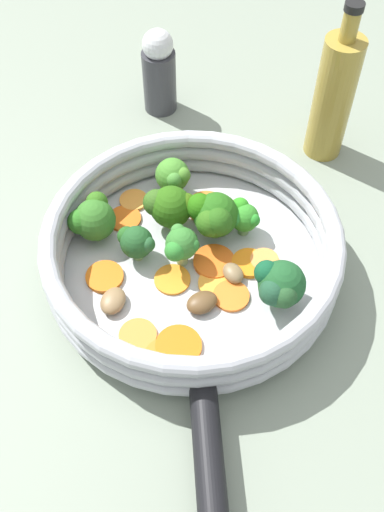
# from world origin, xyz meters

# --- Properties ---
(ground_plane) EXTENTS (4.00, 4.00, 0.00)m
(ground_plane) POSITION_xyz_m (0.00, 0.00, 0.00)
(ground_plane) COLOR gray
(skillet) EXTENTS (0.28, 0.28, 0.01)m
(skillet) POSITION_xyz_m (0.00, 0.00, 0.01)
(skillet) COLOR #B2B5B7
(skillet) RESTS_ON ground_plane
(skillet_rim_wall) EXTENTS (0.30, 0.30, 0.06)m
(skillet_rim_wall) POSITION_xyz_m (0.00, 0.00, 0.04)
(skillet_rim_wall) COLOR #ACAEB6
(skillet_rim_wall) RESTS_ON skillet
(skillet_handle) EXTENTS (0.20, 0.11, 0.02)m
(skillet_handle) POSITION_xyz_m (-0.22, -0.10, 0.03)
(skillet_handle) COLOR black
(skillet_handle) RESTS_ON skillet
(skillet_rivet_left) EXTENTS (0.01, 0.01, 0.01)m
(skillet_rivet_left) POSITION_xyz_m (-0.13, -0.02, 0.02)
(skillet_rivet_left) COLOR #ADB3B9
(skillet_rivet_left) RESTS_ON skillet
(skillet_rivet_right) EXTENTS (0.01, 0.01, 0.01)m
(skillet_rivet_right) POSITION_xyz_m (-0.10, -0.09, 0.02)
(skillet_rivet_right) COLOR #B2B0BA
(skillet_rivet_right) RESTS_ON skillet
(carrot_slice_0) EXTENTS (0.04, 0.04, 0.01)m
(carrot_slice_0) POSITION_xyz_m (0.03, -0.07, 0.02)
(carrot_slice_0) COLOR #F88C41
(carrot_slice_0) RESTS_ON skillet
(carrot_slice_1) EXTENTS (0.04, 0.04, 0.00)m
(carrot_slice_1) POSITION_xyz_m (-0.02, -0.05, 0.01)
(carrot_slice_1) COLOR orange
(carrot_slice_1) RESTS_ON skillet
(carrot_slice_2) EXTENTS (0.05, 0.05, 0.01)m
(carrot_slice_2) POSITION_xyz_m (0.02, -0.05, 0.02)
(carrot_slice_2) COLOR orange
(carrot_slice_2) RESTS_ON skillet
(carrot_slice_3) EXTENTS (0.04, 0.04, 0.00)m
(carrot_slice_3) POSITION_xyz_m (0.06, 0.09, 0.01)
(carrot_slice_3) COLOR #F69539
(carrot_slice_3) RESTS_ON skillet
(carrot_slice_4) EXTENTS (0.06, 0.06, 0.00)m
(carrot_slice_4) POSITION_xyz_m (-0.11, -0.02, 0.02)
(carrot_slice_4) COLOR orange
(carrot_slice_4) RESTS_ON skillet
(carrot_slice_5) EXTENTS (0.05, 0.05, 0.00)m
(carrot_slice_5) POSITION_xyz_m (0.01, -0.02, 0.02)
(carrot_slice_5) COLOR orange
(carrot_slice_5) RESTS_ON skillet
(carrot_slice_6) EXTENTS (0.04, 0.04, 0.00)m
(carrot_slice_6) POSITION_xyz_m (-0.05, 0.08, 0.02)
(carrot_slice_6) COLOR #D76213
(carrot_slice_6) RESTS_ON skillet
(carrot_slice_7) EXTENTS (0.04, 0.04, 0.00)m
(carrot_slice_7) POSITION_xyz_m (-0.03, 0.01, 0.01)
(carrot_slice_7) COLOR orange
(carrot_slice_7) RESTS_ON skillet
(carrot_slice_8) EXTENTS (0.06, 0.06, 0.00)m
(carrot_slice_8) POSITION_xyz_m (-0.09, -0.02, 0.02)
(carrot_slice_8) COLOR orange
(carrot_slice_8) RESTS_ON skillet
(carrot_slice_9) EXTENTS (0.05, 0.05, 0.00)m
(carrot_slice_9) POSITION_xyz_m (0.03, 0.09, 0.01)
(carrot_slice_9) COLOR orange
(carrot_slice_9) RESTS_ON skillet
(carrot_slice_10) EXTENTS (0.05, 0.05, 0.01)m
(carrot_slice_10) POSITION_xyz_m (0.08, 0.01, 0.02)
(carrot_slice_10) COLOR orange
(carrot_slice_10) RESTS_ON skillet
(carrot_slice_11) EXTENTS (0.05, 0.05, 0.00)m
(carrot_slice_11) POSITION_xyz_m (-0.01, -0.03, 0.01)
(carrot_slice_11) COLOR orange
(carrot_slice_11) RESTS_ON skillet
(carrot_slice_12) EXTENTS (0.03, 0.03, 0.00)m
(carrot_slice_12) POSITION_xyz_m (0.08, -0.00, 0.01)
(carrot_slice_12) COLOR orange
(carrot_slice_12) RESTS_ON skillet
(carrot_slice_13) EXTENTS (0.04, 0.04, 0.00)m
(carrot_slice_13) POSITION_xyz_m (-0.10, 0.02, 0.01)
(carrot_slice_13) COLOR orange
(carrot_slice_13) RESTS_ON skillet
(broccoli_floret_0) EXTENTS (0.04, 0.04, 0.05)m
(broccoli_floret_0) POSITION_xyz_m (-0.00, 0.01, 0.04)
(broccoli_floret_0) COLOR #8DAD6E
(broccoli_floret_0) RESTS_ON skillet
(broccoli_floret_1) EXTENTS (0.03, 0.03, 0.04)m
(broccoli_floret_1) POSITION_xyz_m (0.06, -0.03, 0.04)
(broccoli_floret_1) COLOR #62884C
(broccoli_floret_1) RESTS_ON skillet
(broccoli_floret_2) EXTENTS (0.04, 0.06, 0.05)m
(broccoli_floret_2) POSITION_xyz_m (0.04, 0.04, 0.04)
(broccoli_floret_2) COLOR #729E5F
(broccoli_floret_2) RESTS_ON skillet
(broccoli_floret_3) EXTENTS (0.05, 0.05, 0.05)m
(broccoli_floret_3) POSITION_xyz_m (0.04, -0.01, 0.05)
(broccoli_floret_3) COLOR #688B53
(broccoli_floret_3) RESTS_ON skillet
(broccoli_floret_4) EXTENTS (0.03, 0.04, 0.04)m
(broccoli_floret_4) POSITION_xyz_m (-0.01, 0.06, 0.04)
(broccoli_floret_4) COLOR #7B9F5B
(broccoli_floret_4) RESTS_ON skillet
(broccoli_floret_5) EXTENTS (0.04, 0.04, 0.05)m
(broccoli_floret_5) POSITION_xyz_m (0.08, 0.05, 0.04)
(broccoli_floret_5) COLOR #6B874B
(broccoli_floret_5) RESTS_ON skillet
(broccoli_floret_6) EXTENTS (0.05, 0.05, 0.05)m
(broccoli_floret_6) POSITION_xyz_m (-0.01, -0.09, 0.04)
(broccoli_floret_6) COLOR #81B35F
(broccoli_floret_6) RESTS_ON skillet
(broccoli_floret_7) EXTENTS (0.05, 0.05, 0.05)m
(broccoli_floret_7) POSITION_xyz_m (0.00, 0.11, 0.04)
(broccoli_floret_7) COLOR #5F8C47
(broccoli_floret_7) RESTS_ON skillet
(mushroom_piece_0) EXTENTS (0.04, 0.04, 0.01)m
(mushroom_piece_0) POSITION_xyz_m (-0.04, -0.03, 0.02)
(mushroom_piece_0) COLOR brown
(mushroom_piece_0) RESTS_ON skillet
(mushroom_piece_1) EXTENTS (0.03, 0.03, 0.01)m
(mushroom_piece_1) POSITION_xyz_m (0.09, -0.02, 0.02)
(mushroom_piece_1) COLOR #835D46
(mushroom_piece_1) RESTS_ON skillet
(mushroom_piece_2) EXTENTS (0.03, 0.03, 0.01)m
(mushroom_piece_2) POSITION_xyz_m (-0.07, 0.05, 0.02)
(mushroom_piece_2) COLOR olive
(mushroom_piece_2) RESTS_ON skillet
(mushroom_piece_3) EXTENTS (0.03, 0.03, 0.01)m
(mushroom_piece_3) POSITION_xyz_m (0.00, -0.04, 0.02)
(mushroom_piece_3) COLOR olive
(mushroom_piece_3) RESTS_ON skillet
(salt_shaker) EXTENTS (0.04, 0.04, 0.11)m
(salt_shaker) POSITION_xyz_m (0.23, 0.13, 0.06)
(salt_shaker) COLOR #333338
(salt_shaker) RESTS_ON ground_plane
(oil_bottle) EXTENTS (0.05, 0.05, 0.19)m
(oil_bottle) POSITION_xyz_m (0.23, -0.08, 0.08)
(oil_bottle) COLOR olive
(oil_bottle) RESTS_ON ground_plane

